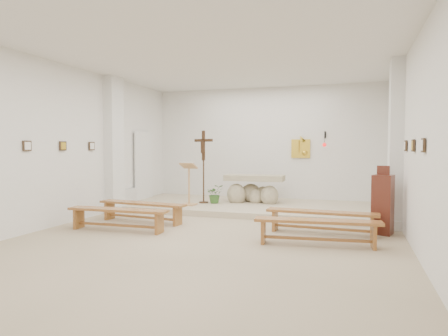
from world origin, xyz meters
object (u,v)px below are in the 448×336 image
(bench_left_front, at_px, (142,207))
(bench_right_front, at_px, (321,217))
(altar, at_px, (254,191))
(crucifix_stand, at_px, (203,161))
(lectern, at_px, (189,184))
(donation_pedestal, at_px, (383,204))
(bench_left_second, at_px, (118,214))
(bench_right_second, at_px, (317,226))

(bench_left_front, bearing_deg, bench_right_front, 5.90)
(altar, relative_size, crucifix_stand, 0.83)
(crucifix_stand, bearing_deg, lectern, -93.78)
(donation_pedestal, bearing_deg, lectern, 179.82)
(lectern, distance_m, bench_left_front, 1.90)
(crucifix_stand, bearing_deg, bench_left_front, -86.09)
(lectern, height_order, crucifix_stand, crucifix_stand)
(bench_left_second, bearing_deg, donation_pedestal, 13.28)
(donation_pedestal, height_order, bench_right_front, donation_pedestal)
(donation_pedestal, xyz_separation_m, bench_left_front, (-5.07, -0.37, -0.25))
(lectern, xyz_separation_m, bench_right_second, (3.58, -2.80, -0.38))
(lectern, relative_size, bench_left_second, 0.54)
(bench_right_second, bearing_deg, bench_left_second, 173.86)
(altar, height_order, bench_left_second, altar)
(crucifix_stand, bearing_deg, bench_right_front, -17.56)
(bench_left_front, relative_size, bench_right_front, 1.00)
(crucifix_stand, relative_size, donation_pedestal, 1.50)
(bench_right_front, relative_size, bench_left_second, 1.00)
(donation_pedestal, relative_size, bench_right_front, 0.62)
(bench_right_second, bearing_deg, donation_pedestal, 43.85)
(altar, distance_m, bench_right_front, 3.55)
(lectern, height_order, bench_right_second, lectern)
(crucifix_stand, relative_size, bench_right_second, 0.93)
(crucifix_stand, relative_size, bench_right_front, 0.93)
(donation_pedestal, bearing_deg, bench_left_front, -158.84)
(lectern, height_order, bench_left_front, lectern)
(crucifix_stand, xyz_separation_m, bench_right_second, (3.37, -3.34, -0.97))
(bench_right_second, bearing_deg, altar, 112.02)
(bench_left_second, xyz_separation_m, bench_right_second, (3.94, 0.00, 0.00))
(crucifix_stand, relative_size, bench_left_second, 0.93)
(lectern, height_order, bench_right_front, lectern)
(altar, distance_m, bench_left_front, 3.44)
(crucifix_stand, distance_m, bench_left_front, 2.62)
(crucifix_stand, distance_m, bench_left_second, 3.53)
(lectern, xyz_separation_m, bench_right_front, (3.58, -1.82, -0.38))
(bench_right_front, bearing_deg, lectern, 155.60)
(bench_left_second, height_order, bench_right_second, same)
(donation_pedestal, distance_m, bench_right_front, 1.21)
(altar, bearing_deg, bench_right_second, -64.08)
(crucifix_stand, distance_m, bench_right_second, 4.84)
(altar, height_order, bench_right_front, altar)
(donation_pedestal, bearing_deg, bench_right_second, -113.01)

